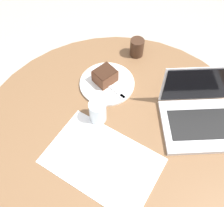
% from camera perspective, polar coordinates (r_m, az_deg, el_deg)
% --- Properties ---
extents(ground_plane, '(12.00, 12.00, 0.00)m').
position_cam_1_polar(ground_plane, '(1.77, 0.77, -19.00)').
color(ground_plane, '#B7AD9E').
extents(dining_table, '(1.18, 1.18, 0.77)m').
position_cam_1_polar(dining_table, '(1.15, 1.13, -10.12)').
color(dining_table, brown).
rests_on(dining_table, ground_plane).
extents(paper_document, '(0.49, 0.42, 0.00)m').
position_cam_1_polar(paper_document, '(1.00, -2.18, -12.32)').
color(paper_document, white).
rests_on(paper_document, dining_table).
extents(plate, '(0.25, 0.25, 0.01)m').
position_cam_1_polar(plate, '(1.19, -1.09, 4.42)').
color(plate, white).
rests_on(plate, dining_table).
extents(cake_slice, '(0.09, 0.10, 0.06)m').
position_cam_1_polar(cake_slice, '(1.16, -1.55, 6.04)').
color(cake_slice, brown).
rests_on(cake_slice, plate).
extents(fork, '(0.17, 0.05, 0.00)m').
position_cam_1_polar(fork, '(1.15, 0.42, 3.05)').
color(fork, silver).
rests_on(fork, plate).
extents(coffee_glass, '(0.07, 0.07, 0.09)m').
position_cam_1_polar(coffee_glass, '(1.29, 5.43, 12.06)').
color(coffee_glass, '#3D2619').
rests_on(coffee_glass, dining_table).
extents(water_glass, '(0.07, 0.07, 0.10)m').
position_cam_1_polar(water_glass, '(1.05, -3.11, -1.77)').
color(water_glass, silver).
rests_on(water_glass, dining_table).
extents(laptop, '(0.37, 0.39, 0.21)m').
position_cam_1_polar(laptop, '(1.11, 18.57, -2.48)').
color(laptop, silver).
rests_on(laptop, dining_table).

